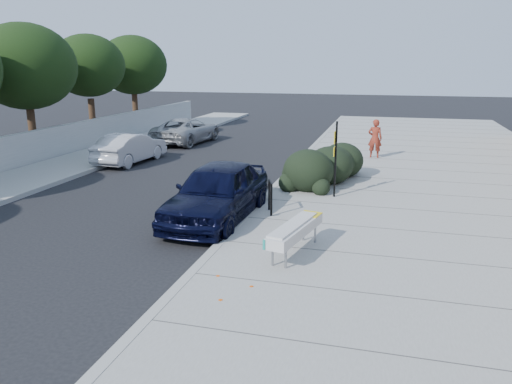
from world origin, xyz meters
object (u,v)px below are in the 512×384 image
bench (295,230)px  wagon_silver (130,148)px  pedestrian (375,138)px  sign_post (335,154)px  bike_rack (270,194)px  sedan_navy (217,192)px  suv_silver (187,130)px

bench → wagon_silver: size_ratio=0.58×
pedestrian → sign_post: bearing=83.9°
bench → pedestrian: bearing=96.2°
bike_rack → pedestrian: size_ratio=0.54×
pedestrian → sedan_navy: bearing=70.5°
suv_silver → wagon_silver: bearing=93.1°
wagon_silver → bench: bearing=139.2°
bench → sedan_navy: bearing=151.3°
bike_rack → suv_silver: bearing=102.5°
sign_post → wagon_silver: 10.39m
sedan_navy → suv_silver: (-6.36, 12.90, -0.15)m
sign_post → suv_silver: sign_post is taller
bench → suv_silver: 17.71m
bike_rack → sign_post: sign_post is taller
bench → sedan_navy: sedan_navy is taller
sign_post → wagon_silver: (-9.55, 4.02, -0.88)m
sedan_navy → suv_silver: sedan_navy is taller
bike_rack → pedestrian: pedestrian is taller
sign_post → wagon_silver: size_ratio=0.60×
bike_rack → suv_silver: 14.52m
bike_rack → wagon_silver: bearing=121.9°
sign_post → sedan_navy: 4.22m
sign_post → bike_rack: bearing=-121.9°
bike_rack → sedan_navy: sedan_navy is taller
wagon_silver → sign_post: bearing=161.4°
bike_rack → sedan_navy: (-1.40, -0.62, 0.12)m
sign_post → suv_silver: bearing=135.8°
bike_rack → wagon_silver: size_ratio=0.23×
sign_post → pedestrian: size_ratio=1.40×
sedan_navy → pedestrian: (3.98, 10.28, 0.19)m
suv_silver → pedestrian: size_ratio=2.83×
bike_rack → wagon_silver: (-7.96, 6.31, -0.04)m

